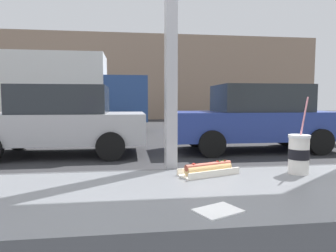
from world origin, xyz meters
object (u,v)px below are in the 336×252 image
object	(u,v)px
hotdog_tray_near	(208,169)
parked_car_silver	(60,120)
parked_car_blue	(255,118)
box_truck	(59,91)
soda_cup_right	(299,153)

from	to	relation	value
hotdog_tray_near	parked_car_silver	size ratio (longest dim) A/B	0.06
hotdog_tray_near	parked_car_blue	bearing A→B (deg)	64.84
parked_car_silver	box_truck	world-z (taller)	box_truck
hotdog_tray_near	parked_car_blue	xyz separation A→B (m)	(3.00, 6.38, -0.15)
soda_cup_right	parked_car_blue	bearing A→B (deg)	67.79
soda_cup_right	box_truck	world-z (taller)	box_truck
soda_cup_right	box_truck	xyz separation A→B (m)	(-3.61, 12.05, 0.65)
hotdog_tray_near	box_truck	size ratio (longest dim) A/B	0.04
box_truck	parked_car_silver	bearing A→B (deg)	-77.37
soda_cup_right	parked_car_silver	bearing A→B (deg)	110.14
parked_car_silver	parked_car_blue	xyz separation A→B (m)	(4.97, 0.00, 0.02)
hotdog_tray_near	soda_cup_right	bearing A→B (deg)	-4.65
parked_car_silver	hotdog_tray_near	bearing A→B (deg)	-72.82
parked_car_silver	box_truck	size ratio (longest dim) A/B	0.59
soda_cup_right	hotdog_tray_near	size ratio (longest dim) A/B	1.21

